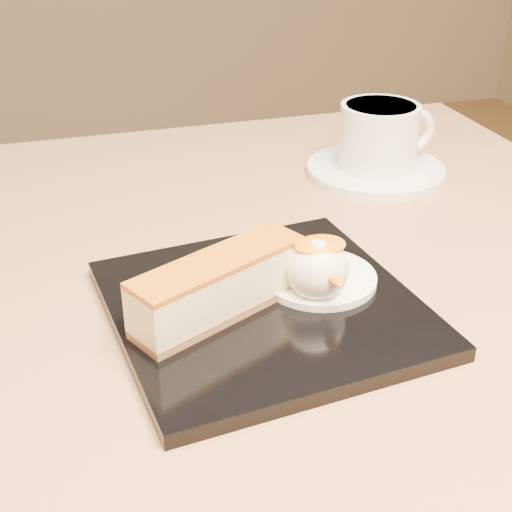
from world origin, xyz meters
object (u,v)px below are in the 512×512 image
object	(u,v)px
cheesecake	(219,286)
saucer	(376,170)
coffee_cup	(380,135)
dessert_plate	(264,308)
table	(251,427)
ice_cream_scoop	(317,269)

from	to	relation	value
cheesecake	saucer	world-z (taller)	cheesecake
saucer	coffee_cup	world-z (taller)	coffee_cup
saucer	coffee_cup	distance (m)	0.04
dessert_plate	saucer	xyz separation A→B (m)	(0.20, 0.23, -0.00)
table	coffee_cup	world-z (taller)	coffee_cup
saucer	dessert_plate	bearing A→B (deg)	-131.09
cheesecake	ice_cream_scoop	world-z (taller)	ice_cream_scoop
table	cheesecake	xyz separation A→B (m)	(-0.04, -0.05, 0.19)
cheesecake	ice_cream_scoop	distance (m)	0.08
ice_cream_scoop	coffee_cup	distance (m)	0.28
cheesecake	coffee_cup	world-z (taller)	coffee_cup
ice_cream_scoop	saucer	xyz separation A→B (m)	(0.16, 0.23, -0.03)
cheesecake	saucer	size ratio (longest dim) A/B	0.94
ice_cream_scoop	saucer	distance (m)	0.28
dessert_plate	coffee_cup	xyz separation A→B (m)	(0.20, 0.23, 0.04)
ice_cream_scoop	coffee_cup	bearing A→B (deg)	55.37
dessert_plate	saucer	distance (m)	0.30
table	cheesecake	world-z (taller)	cheesecake
cheesecake	table	bearing A→B (deg)	27.65
table	coffee_cup	bearing A→B (deg)	42.54
saucer	coffee_cup	size ratio (longest dim) A/B	1.33
coffee_cup	cheesecake	bearing A→B (deg)	-141.72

